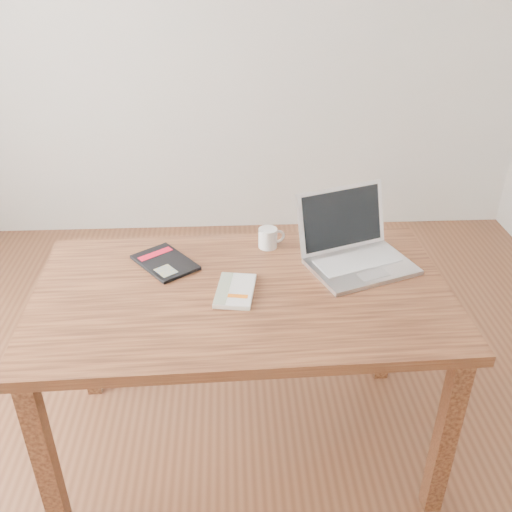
{
  "coord_description": "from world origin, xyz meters",
  "views": [
    {
      "loc": [
        0.07,
        -1.61,
        1.85
      ],
      "look_at": [
        0.16,
        0.11,
        0.85
      ],
      "focal_mm": 40.0,
      "sensor_mm": 36.0,
      "label": 1
    }
  ],
  "objects_px": {
    "white_guidebook": "(235,291)",
    "black_guidebook": "(165,262)",
    "coffee_mug": "(268,237)",
    "desk": "(243,311)",
    "laptop": "(354,249)"
  },
  "relations": [
    {
      "from": "desk",
      "to": "black_guidebook",
      "type": "relative_size",
      "value": 5.07
    },
    {
      "from": "black_guidebook",
      "to": "coffee_mug",
      "type": "distance_m",
      "value": 0.41
    },
    {
      "from": "desk",
      "to": "black_guidebook",
      "type": "height_order",
      "value": "black_guidebook"
    },
    {
      "from": "desk",
      "to": "white_guidebook",
      "type": "relative_size",
      "value": 6.61
    },
    {
      "from": "desk",
      "to": "laptop",
      "type": "xyz_separation_m",
      "value": [
        0.42,
        0.17,
        0.14
      ]
    },
    {
      "from": "coffee_mug",
      "to": "white_guidebook",
      "type": "bearing_deg",
      "value": -128.43
    },
    {
      "from": "black_guidebook",
      "to": "laptop",
      "type": "relative_size",
      "value": 0.64
    },
    {
      "from": "laptop",
      "to": "white_guidebook",
      "type": "bearing_deg",
      "value": -177.49
    },
    {
      "from": "white_guidebook",
      "to": "laptop",
      "type": "height_order",
      "value": "laptop"
    },
    {
      "from": "desk",
      "to": "coffee_mug",
      "type": "relative_size",
      "value": 13.9
    },
    {
      "from": "white_guidebook",
      "to": "black_guidebook",
      "type": "bearing_deg",
      "value": 150.12
    },
    {
      "from": "coffee_mug",
      "to": "black_guidebook",
      "type": "bearing_deg",
      "value": -179.46
    },
    {
      "from": "black_guidebook",
      "to": "coffee_mug",
      "type": "height_order",
      "value": "coffee_mug"
    },
    {
      "from": "laptop",
      "to": "desk",
      "type": "bearing_deg",
      "value": -178.15
    },
    {
      "from": "desk",
      "to": "coffee_mug",
      "type": "distance_m",
      "value": 0.35
    }
  ]
}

